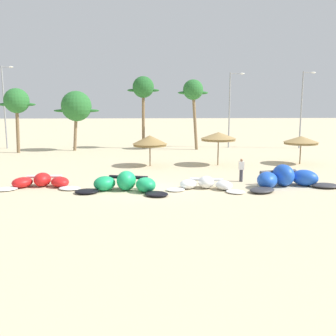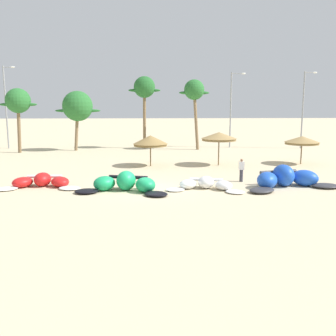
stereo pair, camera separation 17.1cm
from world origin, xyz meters
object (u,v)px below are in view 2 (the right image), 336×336
kite_center (206,184)px  lamppost_west (7,104)px  beach_umbrella_near_van (150,141)px  beach_umbrella_near_palms (302,140)px  palm_left (78,107)px  lamppost_east_center (304,106)px  palm_leftmost (18,102)px  palm_left_of_gap (144,89)px  kite_left (41,182)px  palm_center_left (194,92)px  beach_umbrella_middle (219,136)px  kite_right_of_center (286,179)px  lamppost_west_center (232,106)px  kite_left_of_center (125,184)px  person_near_kites (241,170)px

kite_center → lamppost_west: bearing=131.5°
beach_umbrella_near_van → beach_umbrella_near_palms: size_ratio=0.97×
beach_umbrella_near_palms → lamppost_west: bearing=155.8°
palm_left → lamppost_east_center: 27.32m
palm_left → lamppost_west: size_ratio=0.70×
beach_umbrella_near_van → palm_leftmost: bearing=145.4°
beach_umbrella_near_palms → palm_left_of_gap: bearing=137.2°
kite_left → beach_umbrella_near_palms: (20.86, 8.62, 1.84)m
beach_umbrella_near_palms → palm_center_left: palm_center_left is taller
lamppost_west → palm_leftmost: bearing=-56.6°
palm_leftmost → lamppost_east_center: (33.48, 2.79, -0.48)m
beach_umbrella_middle → palm_left: (-14.52, 11.69, 2.57)m
lamppost_east_center → lamppost_west: bearing=177.4°
kite_right_of_center → beach_umbrella_near_palms: bearing=62.8°
beach_umbrella_near_palms → palm_leftmost: 30.11m
kite_center → palm_center_left: 22.50m
palm_center_left → lamppost_west_center: (4.99, 2.05, -1.68)m
palm_left_of_gap → kite_left: bearing=-106.5°
beach_umbrella_middle → palm_left_of_gap: (-6.74, 13.62, 4.70)m
kite_left_of_center → palm_left_of_gap: 24.41m
beach_umbrella_near_palms → lamppost_east_center: bearing=67.4°
person_near_kites → palm_left: 24.41m
palm_leftmost → lamppost_west: lamppost_west is taller
kite_left_of_center → beach_umbrella_near_palms: bearing=33.4°
palm_leftmost → lamppost_west_center: size_ratio=0.77×
beach_umbrella_near_van → palm_center_left: size_ratio=0.37×
beach_umbrella_middle → palm_left_of_gap: size_ratio=0.36×
lamppost_west_center → palm_center_left: bearing=-157.6°
palm_leftmost → palm_left: bearing=16.1°
kite_left_of_center → kite_right_of_center: size_ratio=0.91×
lamppost_west → lamppost_west_center: bearing=-0.7°
beach_umbrella_near_palms → palm_center_left: (-8.46, 11.67, 4.70)m
person_near_kites → palm_center_left: (-1.11, 19.20, 6.06)m
kite_right_of_center → beach_umbrella_near_palms: 10.69m
lamppost_east_center → beach_umbrella_near_palms: bearing=-112.6°
kite_left_of_center → palm_leftmost: (-13.00, 19.71, 5.21)m
palm_leftmost → lamppost_west_center: lamppost_west_center is taller
kite_right_of_center → beach_umbrella_near_van: beach_umbrella_near_van is taller
beach_umbrella_near_van → beach_umbrella_near_palms: bearing=2.0°
kite_left_of_center → beach_umbrella_near_van: bearing=80.4°
palm_left → palm_center_left: bearing=1.2°
beach_umbrella_near_van → person_near_kites: bearing=-48.0°
kite_center → palm_left_of_gap: palm_left_of_gap is taller
kite_left_of_center → lamppost_east_center: 30.78m
beach_umbrella_middle → beach_umbrella_near_palms: 7.64m
beach_umbrella_near_palms → palm_left_of_gap: (-14.37, 13.32, 5.10)m
person_near_kites → palm_leftmost: 27.52m
beach_umbrella_near_van → lamppost_west_center: lamppost_west_center is taller
kite_left → beach_umbrella_middle: (13.24, 8.33, 2.23)m
beach_umbrella_near_palms → kite_center: bearing=-136.2°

